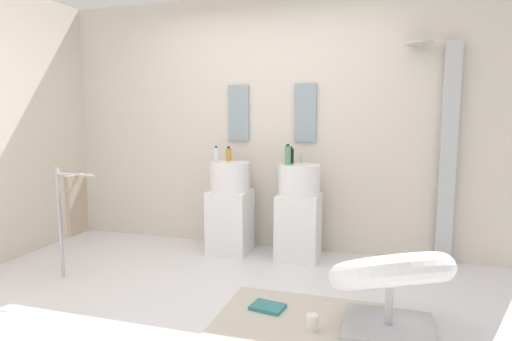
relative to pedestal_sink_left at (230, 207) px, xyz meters
name	(u,v)px	position (x,y,z in m)	size (l,w,h in m)	color
ground_plane	(214,313)	(0.35, -1.30, -0.48)	(4.80, 3.60, 0.04)	silver
rear_partition	(273,124)	(0.35, 0.35, 0.84)	(4.80, 0.10, 2.60)	beige
pedestal_sink_left	(230,207)	(0.00, 0.00, 0.00)	(0.40, 0.40, 1.03)	white
pedestal_sink_right	(299,212)	(0.71, 0.00, 0.00)	(0.40, 0.40, 1.03)	white
vanity_mirror_left	(238,113)	(0.00, 0.28, 0.95)	(0.22, 0.03, 0.58)	#8C9EA8
vanity_mirror_right	(305,113)	(0.71, 0.28, 0.95)	(0.22, 0.03, 0.58)	#8C9EA8
shower_column	(447,150)	(2.02, 0.22, 0.62)	(0.49, 0.24, 2.05)	#B7BABF
lounge_chair	(390,280)	(1.55, -1.27, -0.11)	(1.06, 1.06, 0.65)	#B7BABF
towel_rack	(74,207)	(-0.99, -1.08, 0.16)	(0.37, 0.22, 0.95)	#B7BABF
area_rug	(301,322)	(0.98, -1.30, -0.46)	(1.14, 0.89, 0.01)	beige
magazine_teal	(268,307)	(0.72, -1.18, -0.44)	(0.23, 0.17, 0.03)	teal
coffee_mug	(312,322)	(1.08, -1.40, -0.40)	(0.08, 0.08, 0.10)	white
soap_bottle_clear	(216,155)	(-0.10, -0.10, 0.54)	(0.04, 0.04, 0.17)	silver
soap_bottle_black	(291,156)	(0.61, 0.06, 0.54)	(0.06, 0.06, 0.16)	black
soap_bottle_amber	(229,154)	(-0.05, 0.10, 0.53)	(0.05, 0.05, 0.15)	#C68C38
soap_bottle_green	(288,155)	(0.61, -0.05, 0.55)	(0.06, 0.06, 0.19)	#59996B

